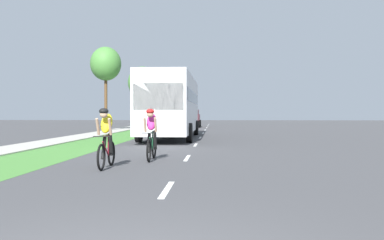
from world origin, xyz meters
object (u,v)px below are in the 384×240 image
Objects in this scene: cyclist_trailing at (151,134)px; bus_white at (172,104)px; street_tree_near at (106,64)px; street_tree_far at (142,83)px; suv_maroon at (190,118)px; cyclist_lead at (106,137)px.

cyclist_trailing is 0.15× the size of bus_white.
street_tree_far is at bearing 88.49° from street_tree_near.
bus_white is at bearing -89.69° from suv_maroon.
bus_white is 2.47× the size of suv_maroon.
street_tree_near is at bearing 108.36° from cyclist_trailing.
cyclist_lead is at bearing -81.52° from street_tree_far.
cyclist_trailing is 29.87m from suv_maroon.
street_tree_near is 14.72m from street_tree_far.
street_tree_far is (-5.78, 5.49, 3.97)m from suv_maroon.
cyclist_trailing is (0.91, 1.88, 0.00)m from cyclist_lead.
cyclist_trailing is 11.65m from bus_white.
cyclist_trailing is at bearing -88.69° from suv_maroon.
street_tree_far is (0.39, 14.71, -0.42)m from street_tree_near.
street_tree_far reaches higher than street_tree_near.
street_tree_near is (-6.27, 9.06, 3.36)m from bus_white.
cyclist_lead is at bearing -75.22° from street_tree_near.
cyclist_lead is 31.74m from suv_maroon.
cyclist_trailing is 0.37× the size of suv_maroon.
cyclist_trailing is 22.21m from street_tree_near.
bus_white is at bearing 92.88° from cyclist_trailing.
cyclist_lead is 0.15× the size of bus_white.
cyclist_trailing is at bearing -79.64° from street_tree_far.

